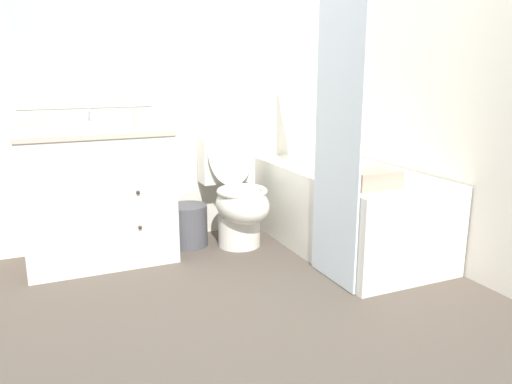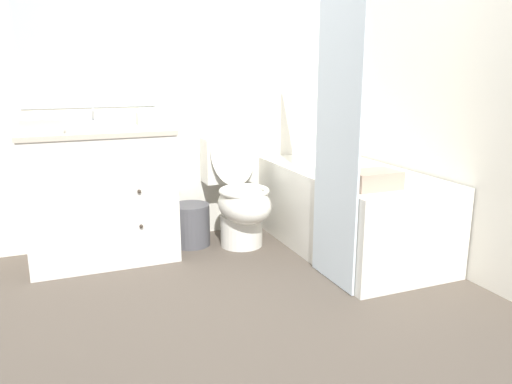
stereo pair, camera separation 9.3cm
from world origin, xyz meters
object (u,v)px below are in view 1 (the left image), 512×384
(wastebasket, at_px, (188,225))
(hand_towel_folded, at_px, (39,127))
(bathtub, at_px, (346,209))
(sink_faucet, at_px, (89,121))
(tissue_box, at_px, (144,118))
(vanity_cabinet, at_px, (98,195))
(toilet, at_px, (237,197))
(bath_towel_folded, at_px, (373,179))
(soap_dispenser, at_px, (155,117))

(wastebasket, relative_size, hand_towel_folded, 1.29)
(hand_towel_folded, bearing_deg, bathtub, -9.82)
(sink_faucet, xyz_separation_m, tissue_box, (0.36, -0.05, 0.01))
(vanity_cabinet, distance_m, tissue_box, 0.62)
(toilet, bearing_deg, sink_faucet, 164.04)
(vanity_cabinet, bearing_deg, hand_towel_folded, -156.44)
(bathtub, bearing_deg, toilet, 149.83)
(tissue_box, bearing_deg, bath_towel_folded, -45.83)
(sink_faucet, distance_m, bath_towel_folded, 1.90)
(bathtub, relative_size, soap_dispenser, 9.54)
(bathtub, xyz_separation_m, hand_towel_folded, (-1.96, 0.34, 0.64))
(wastebasket, bearing_deg, toilet, -18.08)
(vanity_cabinet, xyz_separation_m, sink_faucet, (-0.00, 0.19, 0.47))
(hand_towel_folded, height_order, bath_towel_folded, hand_towel_folded)
(toilet, bearing_deg, vanity_cabinet, 175.04)
(toilet, xyz_separation_m, bathtub, (0.68, -0.39, -0.07))
(sink_faucet, distance_m, toilet, 1.14)
(vanity_cabinet, bearing_deg, bathtub, -16.28)
(bathtub, height_order, soap_dispenser, soap_dispenser)
(tissue_box, height_order, soap_dispenser, soap_dispenser)
(sink_faucet, relative_size, bath_towel_folded, 0.48)
(soap_dispenser, bearing_deg, vanity_cabinet, 174.21)
(tissue_box, height_order, bath_towel_folded, tissue_box)
(sink_faucet, height_order, wastebasket, sink_faucet)
(vanity_cabinet, distance_m, wastebasket, 0.69)
(sink_faucet, xyz_separation_m, toilet, (0.96, -0.27, -0.56))
(bath_towel_folded, bearing_deg, hand_towel_folded, 154.42)
(toilet, distance_m, wastebasket, 0.41)
(wastebasket, bearing_deg, soap_dispenser, -163.01)
(bath_towel_folded, bearing_deg, vanity_cabinet, 145.84)
(vanity_cabinet, bearing_deg, soap_dispenser, -5.79)
(bathtub, xyz_separation_m, bath_towel_folded, (-0.17, -0.51, 0.34))
(soap_dispenser, bearing_deg, toilet, -4.37)
(wastebasket, bearing_deg, vanity_cabinet, -177.41)
(hand_towel_folded, bearing_deg, sink_faucet, 45.94)
(toilet, relative_size, bath_towel_folded, 3.03)
(wastebasket, height_order, tissue_box, tissue_box)
(toilet, bearing_deg, tissue_box, 159.35)
(wastebasket, xyz_separation_m, bath_towel_folded, (0.85, -1.02, 0.48))
(hand_towel_folded, bearing_deg, wastebasket, 10.12)
(tissue_box, bearing_deg, vanity_cabinet, -158.56)
(vanity_cabinet, bearing_deg, bath_towel_folded, -34.16)
(wastebasket, distance_m, bath_towel_folded, 1.41)
(bath_towel_folded, bearing_deg, tissue_box, 134.17)
(sink_faucet, distance_m, hand_towel_folded, 0.46)
(hand_towel_folded, distance_m, bath_towel_folded, 2.00)
(vanity_cabinet, height_order, toilet, toilet)
(vanity_cabinet, height_order, tissue_box, tissue_box)
(sink_faucet, bearing_deg, vanity_cabinet, -90.00)
(wastebasket, bearing_deg, bath_towel_folded, -50.36)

